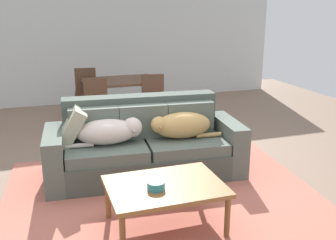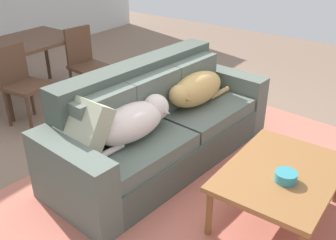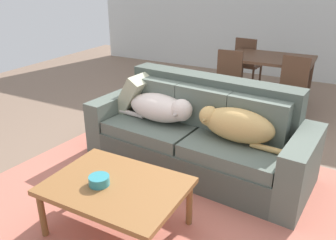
{
  "view_description": "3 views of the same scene",
  "coord_description": "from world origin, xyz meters",
  "views": [
    {
      "loc": [
        -1.1,
        -4.15,
        1.96
      ],
      "look_at": [
        0.27,
        -0.1,
        0.7
      ],
      "focal_mm": 42.07,
      "sensor_mm": 36.0,
      "label": 1
    },
    {
      "loc": [
        -2.44,
        -1.82,
        2.02
      ],
      "look_at": [
        -0.07,
        -0.09,
        0.5
      ],
      "focal_mm": 41.09,
      "sensor_mm": 36.0,
      "label": 2
    },
    {
      "loc": [
        1.26,
        -2.85,
        1.87
      ],
      "look_at": [
        -0.22,
        -0.11,
        0.54
      ],
      "focal_mm": 36.71,
      "sensor_mm": 36.0,
      "label": 3
    }
  ],
  "objects": [
    {
      "name": "ground_plane",
      "position": [
        0.0,
        0.0,
        0.0
      ],
      "size": [
        10.0,
        10.0,
        0.0
      ],
      "primitive_type": "plane",
      "color": "#826855"
    },
    {
      "name": "back_partition",
      "position": [
        0.0,
        4.0,
        1.35
      ],
      "size": [
        8.0,
        0.12,
        2.7
      ],
      "primitive_type": "cube",
      "color": "silver",
      "rests_on": "ground"
    },
    {
      "name": "area_rug",
      "position": [
        0.03,
        -0.79,
        0.01
      ],
      "size": [
        3.56,
        3.37,
        0.01
      ],
      "primitive_type": "cube",
      "rotation": [
        0.0,
        0.0,
        -0.09
      ],
      "color": "#C46B59",
      "rests_on": "ground"
    },
    {
      "name": "couch",
      "position": [
        0.04,
        0.09,
        0.35
      ],
      "size": [
        2.33,
        1.06,
        0.91
      ],
      "rotation": [
        0.0,
        0.0,
        -0.09
      ],
      "color": "#485149",
      "rests_on": "ground"
    },
    {
      "name": "dog_on_left_cushion",
      "position": [
        -0.37,
        0.04,
        0.59
      ],
      "size": [
        0.87,
        0.42,
        0.29
      ],
      "rotation": [
        0.0,
        0.0,
        -0.09
      ],
      "color": "beige",
      "rests_on": "couch"
    },
    {
      "name": "dog_on_right_cushion",
      "position": [
        0.44,
        -0.04,
        0.6
      ],
      "size": [
        0.84,
        0.36,
        0.31
      ],
      "rotation": [
        0.0,
        0.0,
        -0.09
      ],
      "color": "tan",
      "rests_on": "couch"
    },
    {
      "name": "throw_pillow_by_left_arm",
      "position": [
        -0.78,
        0.21,
        0.65
      ],
      "size": [
        0.39,
        0.47,
        0.46
      ],
      "primitive_type": "cube",
      "rotation": [
        0.0,
        0.54,
        -0.08
      ],
      "color": "#ABAD8E",
      "rests_on": "couch"
    },
    {
      "name": "coffee_table",
      "position": [
        -0.11,
        -1.13,
        0.39
      ],
      "size": [
        1.02,
        0.74,
        0.43
      ],
      "color": "#935F33",
      "rests_on": "ground"
    },
    {
      "name": "bowl_on_coffee_table",
      "position": [
        -0.21,
        -1.19,
        0.46
      ],
      "size": [
        0.15,
        0.15,
        0.07
      ],
      "primitive_type": "cylinder",
      "color": "teal",
      "rests_on": "coffee_table"
    },
    {
      "name": "dining_table",
      "position": [
        0.22,
        2.27,
        0.67
      ],
      "size": [
        1.22,
        0.85,
        0.74
      ],
      "color": "#503424",
      "rests_on": "ground"
    },
    {
      "name": "dining_chair_near_left",
      "position": [
        -0.25,
        1.73,
        0.49
      ],
      "size": [
        0.44,
        0.44,
        0.87
      ],
      "rotation": [
        0.0,
        0.0,
        0.1
      ],
      "color": "#503424",
      "rests_on": "ground"
    },
    {
      "name": "dining_chair_near_right",
      "position": [
        0.64,
        1.7,
        0.49
      ],
      "size": [
        0.44,
        0.44,
        0.89
      ],
      "rotation": [
        0.0,
        0.0,
        -0.12
      ],
      "color": "#503424",
      "rests_on": "ground"
    },
    {
      "name": "dining_chair_far_left",
      "position": [
        -0.28,
        2.85,
        0.49
      ],
      "size": [
        0.45,
        0.45,
        0.9
      ],
      "rotation": [
        0.0,
        0.0,
        3.02
      ],
      "color": "#503424",
      "rests_on": "ground"
    }
  ]
}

